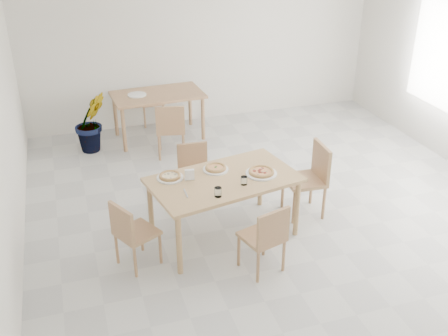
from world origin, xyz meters
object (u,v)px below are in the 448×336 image
object	(u,v)px
chair_back_n	(150,97)
plate_mushroom	(170,178)
chair_west	(131,231)
second_table	(158,99)
plate_pepperoni	(261,173)
chair_south	(266,235)
main_table	(224,184)
chair_east	(311,175)
tumbler_a	(244,181)
pizza_mushroom	(170,176)
plate_empty	(137,95)
napkin_holder	(190,175)
pizza_margherita	(216,168)
pizza_pepperoni	(261,172)
chair_back_s	(171,127)
plate_margherita	(216,169)
chair_north	(194,170)
tumbler_b	(218,192)
potted_plant	(91,122)

from	to	relation	value
chair_back_n	plate_mushroom	bearing A→B (deg)	-99.86
chair_west	second_table	size ratio (longest dim) A/B	0.53
plate_pepperoni	chair_back_n	world-z (taller)	chair_back_n
chair_south	second_table	xyz separation A→B (m)	(-0.34, 3.78, 0.20)
main_table	plate_pepperoni	world-z (taller)	plate_pepperoni
main_table	chair_south	xyz separation A→B (m)	(0.20, -0.77, -0.22)
chair_south	chair_east	world-z (taller)	chair_east
tumbler_a	pizza_mushroom	bearing A→B (deg)	152.62
main_table	chair_back_n	size ratio (longest dim) A/B	2.26
chair_back_n	plate_empty	bearing A→B (deg)	-117.47
napkin_holder	second_table	bearing A→B (deg)	93.34
plate_pepperoni	tumbler_a	size ratio (longest dim) A/B	3.77
plate_pepperoni	pizza_mushroom	xyz separation A→B (m)	(-0.99, 0.21, 0.02)
pizza_margherita	pizza_pepperoni	xyz separation A→B (m)	(0.46, -0.25, 0.00)
plate_mushroom	chair_back_s	distance (m)	2.11
plate_margherita	plate_mushroom	bearing A→B (deg)	-176.30
chair_south	pizza_margherita	size ratio (longest dim) A/B	2.60
pizza_pepperoni	chair_back_n	bearing A→B (deg)	98.71
plate_mushroom	chair_north	bearing A→B (deg)	56.77
chair_north	pizza_margherita	world-z (taller)	pizza_margherita
plate_pepperoni	second_table	xyz separation A→B (m)	(-0.57, 3.04, -0.10)
chair_west	tumbler_a	bearing A→B (deg)	-114.42
plate_pepperoni	second_table	size ratio (longest dim) A/B	0.24
plate_pepperoni	pizza_mushroom	distance (m)	1.01
chair_back_s	napkin_holder	bearing A→B (deg)	95.52
tumbler_b	potted_plant	size ratio (longest dim) A/B	0.11
plate_mushroom	plate_pepperoni	bearing A→B (deg)	-12.12
chair_east	chair_back_n	world-z (taller)	chair_east
chair_north	second_table	world-z (taller)	chair_north
chair_north	chair_south	bearing A→B (deg)	-75.63
tumbler_a	napkin_holder	size ratio (longest dim) A/B	0.74
plate_margherita	tumbler_b	world-z (taller)	tumbler_b
chair_back_n	potted_plant	world-z (taller)	potted_plant
pizza_mushroom	chair_back_n	size ratio (longest dim) A/B	0.41
plate_mushroom	pizza_mushroom	xyz separation A→B (m)	(-0.00, -0.00, 0.02)
pizza_pepperoni	napkin_holder	world-z (taller)	napkin_holder
chair_south	tumbler_b	xyz separation A→B (m)	(-0.38, 0.42, 0.34)
plate_empty	tumbler_b	bearing A→B (deg)	-85.22
main_table	chair_back_s	bearing A→B (deg)	81.93
potted_plant	pizza_margherita	bearing A→B (deg)	-65.74
tumbler_b	chair_north	bearing A→B (deg)	87.13
pizza_margherita	potted_plant	distance (m)	2.89
plate_pepperoni	chair_back_s	xyz separation A→B (m)	(-0.54, 2.25, -0.27)
napkin_holder	plate_empty	distance (m)	2.95
chair_west	plate_margherita	distance (m)	1.20
chair_south	pizza_pepperoni	xyz separation A→B (m)	(0.22, 0.74, 0.33)
pizza_mushroom	tumbler_b	xyz separation A→B (m)	(0.39, -0.53, 0.02)
plate_mushroom	pizza_margherita	xyz separation A→B (m)	(0.53, 0.03, 0.02)
chair_north	plate_pepperoni	size ratio (longest dim) A/B	2.21
pizza_pepperoni	chair_back_s	distance (m)	2.34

